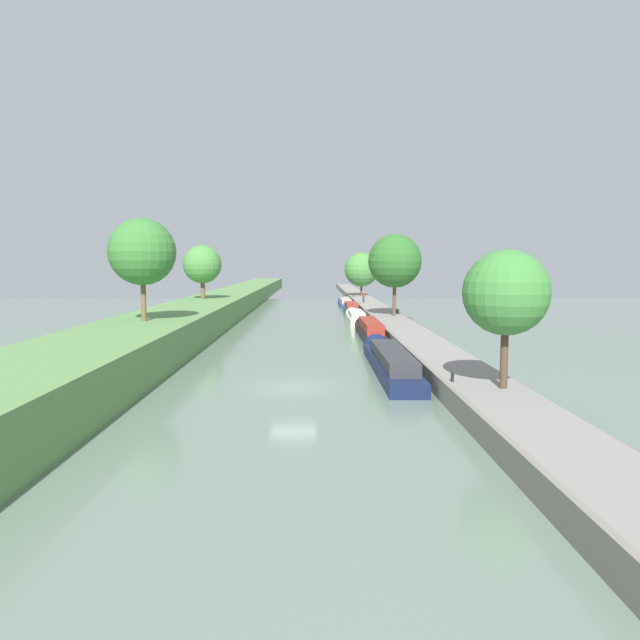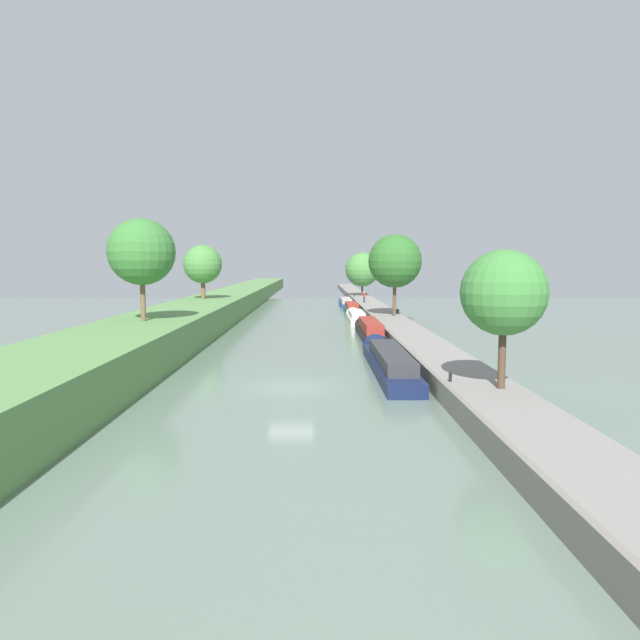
{
  "view_description": "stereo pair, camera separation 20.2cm",
  "coord_description": "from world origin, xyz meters",
  "px_view_note": "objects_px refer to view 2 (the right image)",
  "views": [
    {
      "loc": [
        1.15,
        -31.4,
        6.88
      ],
      "look_at": [
        1.8,
        28.04,
        1.0
      ],
      "focal_mm": 32.53,
      "sensor_mm": 36.0,
      "label": 1
    },
    {
      "loc": [
        1.35,
        -31.4,
        6.88
      ],
      "look_at": [
        1.8,
        28.04,
        1.0
      ],
      "focal_mm": 32.53,
      "sensor_mm": 36.0,
      "label": 2
    }
  ],
  "objects_px": {
    "narrowboat_cream": "(356,317)",
    "narrowboat_black": "(369,330)",
    "narrowboat_teal": "(351,309)",
    "narrowboat_blue": "(346,302)",
    "narrowboat_navy": "(388,361)",
    "mooring_bollard_far": "(354,296)",
    "person_walking": "(364,297)",
    "mooring_bollard_near": "(450,377)",
    "park_bench": "(397,310)"
  },
  "relations": [
    {
      "from": "narrowboat_cream",
      "to": "narrowboat_black",
      "type": "bearing_deg",
      "value": -89.07
    },
    {
      "from": "mooring_bollard_far",
      "to": "narrowboat_teal",
      "type": "bearing_deg",
      "value": -94.95
    },
    {
      "from": "mooring_bollard_near",
      "to": "narrowboat_cream",
      "type": "bearing_deg",
      "value": 92.74
    },
    {
      "from": "narrowboat_black",
      "to": "park_bench",
      "type": "distance_m",
      "value": 14.22
    },
    {
      "from": "narrowboat_blue",
      "to": "mooring_bollard_far",
      "type": "relative_size",
      "value": 29.64
    },
    {
      "from": "person_walking",
      "to": "narrowboat_blue",
      "type": "bearing_deg",
      "value": 104.67
    },
    {
      "from": "park_bench",
      "to": "narrowboat_navy",
      "type": "bearing_deg",
      "value": -98.96
    },
    {
      "from": "narrowboat_cream",
      "to": "mooring_bollard_far",
      "type": "height_order",
      "value": "mooring_bollard_far"
    },
    {
      "from": "narrowboat_teal",
      "to": "narrowboat_black",
      "type": "bearing_deg",
      "value": -89.86
    },
    {
      "from": "person_walking",
      "to": "mooring_bollard_near",
      "type": "xyz_separation_m",
      "value": [
        -0.51,
        -56.97,
        -0.65
      ]
    },
    {
      "from": "narrowboat_navy",
      "to": "mooring_bollard_far",
      "type": "relative_size",
      "value": 35.79
    },
    {
      "from": "narrowboat_teal",
      "to": "person_walking",
      "type": "distance_m",
      "value": 6.11
    },
    {
      "from": "narrowboat_black",
      "to": "mooring_bollard_near",
      "type": "height_order",
      "value": "narrowboat_black"
    },
    {
      "from": "narrowboat_teal",
      "to": "narrowboat_blue",
      "type": "xyz_separation_m",
      "value": [
        -0.04,
        14.22,
        -0.1
      ]
    },
    {
      "from": "narrowboat_navy",
      "to": "park_bench",
      "type": "xyz_separation_m",
      "value": [
        4.75,
        30.1,
        0.76
      ]
    },
    {
      "from": "narrowboat_cream",
      "to": "narrowboat_teal",
      "type": "xyz_separation_m",
      "value": [
        0.17,
        11.64,
        0.07
      ]
    },
    {
      "from": "narrowboat_black",
      "to": "person_walking",
      "type": "height_order",
      "value": "person_walking"
    },
    {
      "from": "mooring_bollard_near",
      "to": "mooring_bollard_far",
      "type": "distance_m",
      "value": 71.41
    },
    {
      "from": "narrowboat_teal",
      "to": "mooring_bollard_near",
      "type": "height_order",
      "value": "mooring_bollard_near"
    },
    {
      "from": "mooring_bollard_near",
      "to": "mooring_bollard_far",
      "type": "relative_size",
      "value": 1.0
    },
    {
      "from": "narrowboat_black",
      "to": "narrowboat_blue",
      "type": "xyz_separation_m",
      "value": [
        -0.1,
        40.48,
        -0.19
      ]
    },
    {
      "from": "narrowboat_teal",
      "to": "narrowboat_blue",
      "type": "bearing_deg",
      "value": 90.15
    },
    {
      "from": "narrowboat_black",
      "to": "narrowboat_teal",
      "type": "bearing_deg",
      "value": 90.14
    },
    {
      "from": "narrowboat_cream",
      "to": "park_bench",
      "type": "relative_size",
      "value": 7.63
    },
    {
      "from": "narrowboat_navy",
      "to": "park_bench",
      "type": "distance_m",
      "value": 30.48
    },
    {
      "from": "person_walking",
      "to": "mooring_bollard_far",
      "type": "height_order",
      "value": "person_walking"
    },
    {
      "from": "narrowboat_cream",
      "to": "person_walking",
      "type": "bearing_deg",
      "value": 82.01
    },
    {
      "from": "narrowboat_teal",
      "to": "person_walking",
      "type": "bearing_deg",
      "value": 68.0
    },
    {
      "from": "person_walking",
      "to": "park_bench",
      "type": "distance_m",
      "value": 18.44
    },
    {
      "from": "narrowboat_black",
      "to": "narrowboat_cream",
      "type": "distance_m",
      "value": 14.63
    },
    {
      "from": "mooring_bollard_far",
      "to": "park_bench",
      "type": "xyz_separation_m",
      "value": [
        2.76,
        -32.74,
        0.12
      ]
    },
    {
      "from": "narrowboat_navy",
      "to": "narrowboat_cream",
      "type": "xyz_separation_m",
      "value": [
        0.09,
        31.23,
        -0.1
      ]
    },
    {
      "from": "person_walking",
      "to": "park_bench",
      "type": "height_order",
      "value": "person_walking"
    },
    {
      "from": "narrowboat_navy",
      "to": "person_walking",
      "type": "distance_m",
      "value": 48.48
    },
    {
      "from": "narrowboat_cream",
      "to": "mooring_bollard_far",
      "type": "relative_size",
      "value": 25.43
    },
    {
      "from": "narrowboat_navy",
      "to": "narrowboat_black",
      "type": "distance_m",
      "value": 16.61
    },
    {
      "from": "person_walking",
      "to": "mooring_bollard_far",
      "type": "bearing_deg",
      "value": 92.01
    },
    {
      "from": "narrowboat_cream",
      "to": "narrowboat_blue",
      "type": "bearing_deg",
      "value": 89.7
    },
    {
      "from": "narrowboat_black",
      "to": "narrowboat_navy",
      "type": "bearing_deg",
      "value": -91.13
    },
    {
      "from": "narrowboat_cream",
      "to": "mooring_bollard_far",
      "type": "xyz_separation_m",
      "value": [
        1.9,
        31.61,
        0.74
      ]
    },
    {
      "from": "narrowboat_navy",
      "to": "narrowboat_cream",
      "type": "bearing_deg",
      "value": 89.84
    },
    {
      "from": "mooring_bollard_near",
      "to": "mooring_bollard_far",
      "type": "xyz_separation_m",
      "value": [
        0.0,
        71.41,
        0.0
      ]
    },
    {
      "from": "park_bench",
      "to": "narrowboat_cream",
      "type": "bearing_deg",
      "value": 166.39
    },
    {
      "from": "narrowboat_blue",
      "to": "mooring_bollard_near",
      "type": "xyz_separation_m",
      "value": [
        1.77,
        -65.65,
        0.77
      ]
    },
    {
      "from": "narrowboat_navy",
      "to": "mooring_bollard_far",
      "type": "xyz_separation_m",
      "value": [
        1.99,
        62.84,
        0.64
      ]
    },
    {
      "from": "narrowboat_blue",
      "to": "person_walking",
      "type": "bearing_deg",
      "value": -75.33
    },
    {
      "from": "narrowboat_cream",
      "to": "narrowboat_blue",
      "type": "height_order",
      "value": "narrowboat_cream"
    },
    {
      "from": "person_walking",
      "to": "narrowboat_navy",
      "type": "bearing_deg",
      "value": -92.95
    },
    {
      "from": "narrowboat_navy",
      "to": "person_walking",
      "type": "xyz_separation_m",
      "value": [
        2.5,
        48.4,
        1.29
      ]
    },
    {
      "from": "narrowboat_cream",
      "to": "narrowboat_blue",
      "type": "distance_m",
      "value": 25.85
    }
  ]
}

